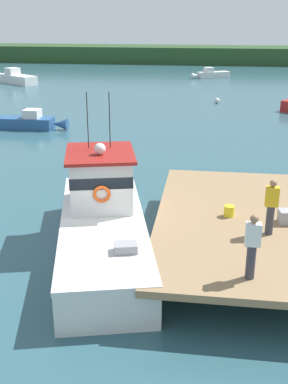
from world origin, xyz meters
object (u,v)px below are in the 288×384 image
(moored_boat_outer_mooring, at_px, (211,74))
(moored_boat_near_channel, at_px, (15,78))
(deckhand_further_back, at_px, (271,206))
(bait_bucket, at_px, (229,211))
(deckhand_by_the_boat, at_px, (252,245))
(mooring_buoy_outer, at_px, (217,100))
(main_fishing_boat, at_px, (102,218))
(moored_boat_far_right, at_px, (28,122))

(moored_boat_outer_mooring, xyz_separation_m, moored_boat_near_channel, (-20.94, -7.53, 0.14))
(deckhand_further_back, bearing_deg, moored_boat_outer_mooring, 92.33)
(deckhand_further_back, bearing_deg, bait_bucket, 133.60)
(deckhand_by_the_boat, relative_size, moored_boat_near_channel, 0.28)
(deckhand_further_back, height_order, mooring_buoy_outer, deckhand_further_back)
(deckhand_further_back, bearing_deg, main_fishing_boat, 169.99)
(deckhand_by_the_boat, bearing_deg, bait_bucket, 95.84)
(bait_bucket, height_order, moored_boat_outer_mooring, bait_bucket)
(bait_bucket, xyz_separation_m, deckhand_further_back, (1.08, -1.13, 0.69))
(moored_boat_far_right, xyz_separation_m, moored_boat_near_channel, (-9.21, 20.63, 0.11))
(bait_bucket, distance_m, deckhand_by_the_boat, 3.74)
(deckhand_by_the_boat, distance_m, mooring_buoy_outer, 30.58)
(moored_boat_far_right, bearing_deg, moored_boat_near_channel, 114.07)
(deckhand_by_the_boat, height_order, moored_boat_outer_mooring, deckhand_by_the_boat)
(main_fishing_boat, relative_size, deckhand_further_back, 6.10)
(moored_boat_near_channel, relative_size, mooring_buoy_outer, 13.77)
(bait_bucket, bearing_deg, moored_boat_outer_mooring, 90.97)
(bait_bucket, distance_m, moored_boat_outer_mooring, 43.73)
(moored_boat_outer_mooring, height_order, moored_boat_near_channel, moored_boat_near_channel)
(deckhand_further_back, relative_size, moored_boat_outer_mooring, 0.35)
(moored_boat_near_channel, xyz_separation_m, mooring_buoy_outer, (21.55, -9.32, -0.33))
(main_fishing_boat, height_order, moored_boat_far_right, main_fishing_boat)
(deckhand_by_the_boat, xyz_separation_m, mooring_buoy_outer, (-0.50, 30.52, -1.85))
(main_fishing_boat, bearing_deg, moored_boat_far_right, 118.30)
(bait_bucket, relative_size, deckhand_further_back, 0.21)
(main_fishing_boat, bearing_deg, mooring_buoy_outer, 81.96)
(deckhand_by_the_boat, bearing_deg, main_fishing_boat, 141.79)
(deckhand_by_the_boat, distance_m, moored_boat_outer_mooring, 47.41)
(main_fishing_boat, height_order, deckhand_further_back, main_fishing_boat)
(moored_boat_far_right, bearing_deg, mooring_buoy_outer, 42.52)
(moored_boat_far_right, height_order, mooring_buoy_outer, moored_boat_far_right)
(deckhand_by_the_boat, height_order, mooring_buoy_outer, deckhand_by_the_boat)
(moored_boat_far_right, bearing_deg, moored_boat_outer_mooring, 67.40)
(deckhand_further_back, xyz_separation_m, moored_boat_far_right, (-13.55, 16.68, -1.62))
(deckhand_further_back, bearing_deg, mooring_buoy_outer, 92.48)
(deckhand_further_back, height_order, moored_boat_near_channel, deckhand_further_back)
(main_fishing_boat, xyz_separation_m, mooring_buoy_outer, (3.83, 27.10, -0.79))
(bait_bucket, relative_size, mooring_buoy_outer, 0.80)
(moored_boat_far_right, bearing_deg, deckhand_by_the_boat, -56.24)
(bait_bucket, distance_m, moored_boat_far_right, 19.95)
(mooring_buoy_outer, bearing_deg, deckhand_by_the_boat, -89.05)
(main_fishing_boat, relative_size, mooring_buoy_outer, 23.33)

